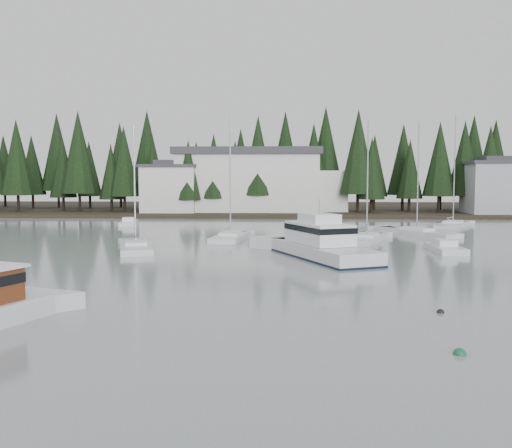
% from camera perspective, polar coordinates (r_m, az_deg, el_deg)
% --- Properties ---
extents(ground, '(260.00, 260.00, 0.00)m').
position_cam_1_polar(ground, '(17.63, -0.38, -15.61)').
color(ground, gray).
rests_on(ground, ground).
extents(far_shore_land, '(240.00, 54.00, 1.00)m').
position_cam_1_polar(far_shore_land, '(113.70, 2.18, 1.45)').
color(far_shore_land, black).
rests_on(far_shore_land, ground).
extents(conifer_treeline, '(200.00, 22.00, 20.00)m').
position_cam_1_polar(conifer_treeline, '(102.71, 2.13, 1.12)').
color(conifer_treeline, black).
rests_on(conifer_treeline, ground).
extents(house_west, '(9.54, 7.42, 8.75)m').
position_cam_1_polar(house_west, '(97.39, -8.57, 3.63)').
color(house_west, silver).
rests_on(house_west, ground).
extents(house_east_a, '(10.60, 8.48, 9.25)m').
position_cam_1_polar(house_east_a, '(100.85, 23.05, 3.49)').
color(house_east_a, '#999EA0').
rests_on(house_east_a, ground).
extents(harbor_inn, '(29.50, 11.50, 10.90)m').
position_cam_1_polar(harbor_inn, '(98.95, 0.41, 4.34)').
color(harbor_inn, silver).
rests_on(harbor_inn, ground).
extents(cabin_cruiser_center, '(8.29, 12.67, 5.23)m').
position_cam_1_polar(cabin_cruiser_center, '(44.39, 6.55, -2.35)').
color(cabin_cruiser_center, silver).
rests_on(cabin_cruiser_center, ground).
extents(sailboat_2, '(6.52, 8.69, 14.81)m').
position_cam_1_polar(sailboat_2, '(77.17, 19.09, -0.18)').
color(sailboat_2, silver).
rests_on(sailboat_2, ground).
extents(sailboat_3, '(7.69, 10.77, 12.92)m').
position_cam_1_polar(sailboat_3, '(65.00, 15.78, -0.96)').
color(sailboat_3, silver).
rests_on(sailboat_3, ground).
extents(sailboat_4, '(5.66, 9.12, 12.34)m').
position_cam_1_polar(sailboat_4, '(56.75, 11.00, -1.64)').
color(sailboat_4, silver).
rests_on(sailboat_4, ground).
extents(sailboat_5, '(4.94, 9.15, 11.14)m').
position_cam_1_polar(sailboat_5, '(50.09, -11.94, -2.47)').
color(sailboat_5, silver).
rests_on(sailboat_5, ground).
extents(sailboat_9, '(3.63, 8.69, 12.91)m').
position_cam_1_polar(sailboat_9, '(57.24, -2.57, -1.50)').
color(sailboat_9, silver).
rests_on(sailboat_9, ground).
extents(runabout_1, '(2.28, 5.49, 1.42)m').
position_cam_1_polar(runabout_1, '(50.35, 18.45, -2.49)').
color(runabout_1, silver).
rests_on(runabout_1, ground).
extents(runabout_3, '(3.17, 5.60, 1.42)m').
position_cam_1_polar(runabout_3, '(77.14, -12.62, -0.01)').
color(runabout_3, silver).
rests_on(runabout_3, ground).
extents(mooring_buoy_green, '(0.46, 0.46, 0.46)m').
position_cam_1_polar(mooring_buoy_green, '(21.44, 19.69, -12.19)').
color(mooring_buoy_green, '#145933').
rests_on(mooring_buoy_green, ground).
extents(mooring_buoy_dark, '(0.35, 0.35, 0.35)m').
position_cam_1_polar(mooring_buoy_dark, '(27.54, 17.96, -8.44)').
color(mooring_buoy_dark, black).
rests_on(mooring_buoy_dark, ground).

